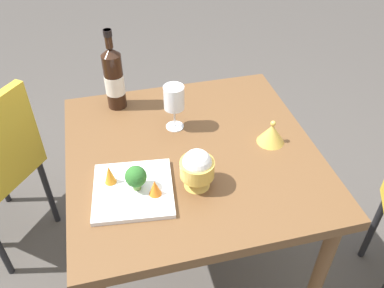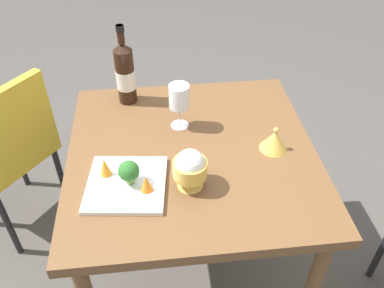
# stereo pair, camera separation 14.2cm
# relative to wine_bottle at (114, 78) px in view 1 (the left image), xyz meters

# --- Properties ---
(ground_plane) EXTENTS (8.00, 8.00, 0.00)m
(ground_plane) POSITION_rel_wine_bottle_xyz_m (-0.23, 0.34, -0.89)
(ground_plane) COLOR #4C4742
(dining_table) EXTENTS (0.88, 0.88, 0.76)m
(dining_table) POSITION_rel_wine_bottle_xyz_m (-0.23, 0.34, -0.22)
(dining_table) COLOR brown
(dining_table) RESTS_ON ground_plane
(wine_bottle) EXTENTS (0.08, 0.08, 0.33)m
(wine_bottle) POSITION_rel_wine_bottle_xyz_m (0.00, 0.00, 0.00)
(wine_bottle) COLOR black
(wine_bottle) RESTS_ON dining_table
(wine_glass) EXTENTS (0.08, 0.08, 0.18)m
(wine_glass) POSITION_rel_wine_bottle_xyz_m (-0.20, 0.19, -0.00)
(wine_glass) COLOR white
(wine_glass) RESTS_ON dining_table
(rice_bowl) EXTENTS (0.11, 0.11, 0.14)m
(rice_bowl) POSITION_rel_wine_bottle_xyz_m (-0.20, 0.51, -0.06)
(rice_bowl) COLOR gold
(rice_bowl) RESTS_ON dining_table
(rice_bowl_lid) EXTENTS (0.10, 0.10, 0.09)m
(rice_bowl_lid) POSITION_rel_wine_bottle_xyz_m (-0.52, 0.36, -0.09)
(rice_bowl_lid) COLOR gold
(rice_bowl_lid) RESTS_ON dining_table
(serving_plate) EXTENTS (0.28, 0.28, 0.02)m
(serving_plate) POSITION_rel_wine_bottle_xyz_m (0.00, 0.49, -0.12)
(serving_plate) COLOR white
(serving_plate) RESTS_ON dining_table
(broccoli_floret) EXTENTS (0.07, 0.07, 0.09)m
(broccoli_floret) POSITION_rel_wine_bottle_xyz_m (-0.01, 0.50, -0.06)
(broccoli_floret) COLOR #729E4C
(broccoli_floret) RESTS_ON serving_plate
(carrot_garnish_left) EXTENTS (0.04, 0.04, 0.06)m
(carrot_garnish_left) POSITION_rel_wine_bottle_xyz_m (-0.06, 0.53, -0.09)
(carrot_garnish_left) COLOR orange
(carrot_garnish_left) RESTS_ON serving_plate
(carrot_garnish_right) EXTENTS (0.04, 0.04, 0.07)m
(carrot_garnish_right) POSITION_rel_wine_bottle_xyz_m (0.07, 0.45, -0.08)
(carrot_garnish_right) COLOR orange
(carrot_garnish_right) RESTS_ON serving_plate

